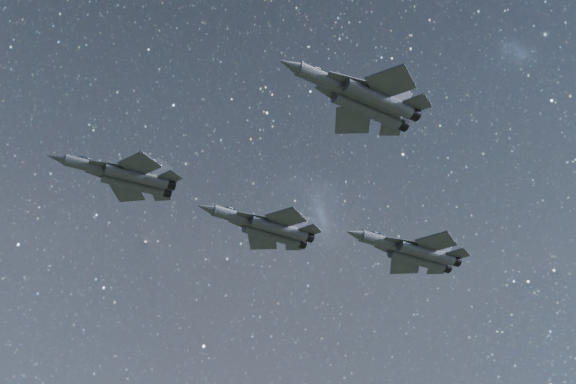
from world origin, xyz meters
name	(u,v)px	position (x,y,z in m)	size (l,w,h in m)	color
jet_lead	(125,176)	(-14.63, 3.96, 155.73)	(14.94, 10.59, 3.79)	#32353F
jet_left	(266,227)	(7.81, 14.01, 160.85)	(18.24, 12.93, 4.63)	#32353F
jet_right	(362,98)	(5.77, -14.73, 160.83)	(18.12, 12.79, 4.59)	#32353F
jet_slot	(413,252)	(25.53, 4.38, 156.51)	(18.40, 13.13, 4.70)	#32353F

